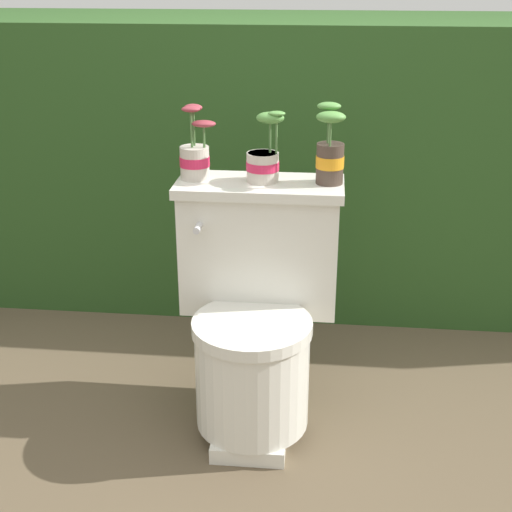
% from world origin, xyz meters
% --- Properties ---
extents(ground_plane, '(12.00, 12.00, 0.00)m').
position_xyz_m(ground_plane, '(0.00, 0.00, 0.00)').
color(ground_plane, brown).
extents(hedge_backdrop, '(3.86, 0.82, 1.16)m').
position_xyz_m(hedge_backdrop, '(0.00, 1.20, 0.58)').
color(hedge_backdrop, '#284C1E').
rests_on(hedge_backdrop, ground).
extents(toilet, '(0.51, 0.52, 0.75)m').
position_xyz_m(toilet, '(-0.07, 0.14, 0.37)').
color(toilet, silver).
rests_on(toilet, ground).
extents(potted_plant_left, '(0.11, 0.09, 0.22)m').
position_xyz_m(potted_plant_left, '(-0.27, 0.27, 0.82)').
color(potted_plant_left, beige).
rests_on(potted_plant_left, toilet).
extents(potted_plant_midleft, '(0.12, 0.10, 0.21)m').
position_xyz_m(potted_plant_midleft, '(-0.06, 0.27, 0.82)').
color(potted_plant_midleft, beige).
rests_on(potted_plant_midleft, toilet).
extents(potted_plant_middle, '(0.09, 0.10, 0.24)m').
position_xyz_m(potted_plant_middle, '(0.14, 0.26, 0.85)').
color(potted_plant_middle, '#47382D').
rests_on(potted_plant_middle, toilet).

